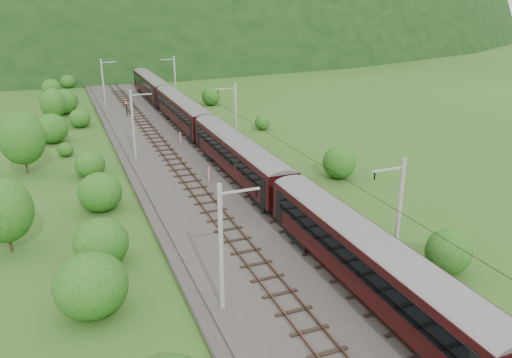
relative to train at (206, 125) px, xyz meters
name	(u,v)px	position (x,y,z in m)	size (l,w,h in m)	color
ground	(313,291)	(-2.40, -31.92, -3.52)	(600.00, 600.00, 0.00)	#2E561B
railbed	(256,227)	(-2.40, -21.92, -3.37)	(14.00, 220.00, 0.30)	#38332D
track_left	(228,229)	(-4.80, -21.92, -3.15)	(2.40, 220.00, 0.27)	brown
track_right	(282,220)	(0.00, -21.92, -3.15)	(2.40, 220.00, 0.27)	brown
catenary_left	(134,123)	(-8.52, 0.08, 0.98)	(2.54, 192.28, 8.00)	gray
catenary_right	(235,114)	(3.72, 0.08, 0.98)	(2.54, 192.28, 8.00)	gray
overhead_wires	(256,146)	(-2.40, -21.92, 3.58)	(4.83, 198.00, 0.03)	black
mountain_main	(76,34)	(-2.40, 228.08, -3.52)	(504.00, 360.00, 244.00)	black
train	(206,125)	(0.00, 0.00, 0.00)	(2.97, 143.42, 5.17)	black
hazard_post_near	(209,174)	(-2.91, -10.38, -2.46)	(0.16, 0.16, 1.53)	red
hazard_post_far	(180,137)	(-2.18, 4.61, -2.49)	(0.16, 0.16, 1.46)	red
signal	(127,108)	(-6.25, 23.07, -1.95)	(0.24, 0.24, 2.16)	black
vegetation_left	(66,219)	(-16.77, -19.78, -1.13)	(11.55, 150.12, 6.76)	#134913
vegetation_right	(334,168)	(9.30, -14.43, -2.14)	(7.57, 100.05, 3.15)	#134913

